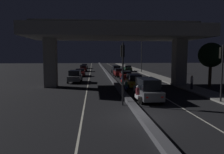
{
  "coord_description": "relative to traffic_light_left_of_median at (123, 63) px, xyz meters",
  "views": [
    {
      "loc": [
        -3.08,
        -13.96,
        4.12
      ],
      "look_at": [
        -0.34,
        17.7,
        0.93
      ],
      "focal_mm": 35.0,
      "sensor_mm": 36.0,
      "label": 1
    }
  ],
  "objects": [
    {
      "name": "ground_plane",
      "position": [
        0.68,
        -3.68,
        -3.49
      ],
      "size": [
        200.0,
        200.0,
        0.0
      ],
      "primitive_type": "plane",
      "color": "black"
    },
    {
      "name": "lane_line_left_inner",
      "position": [
        -3.16,
        31.32,
        -3.49
      ],
      "size": [
        0.12,
        126.0,
        0.0
      ],
      "primitive_type": "cube",
      "color": "beige",
      "rests_on": "ground_plane"
    },
    {
      "name": "lane_line_right_inner",
      "position": [
        4.52,
        31.32,
        -3.49
      ],
      "size": [
        0.12,
        126.0,
        0.0
      ],
      "primitive_type": "cube",
      "color": "beige",
      "rests_on": "ground_plane"
    },
    {
      "name": "median_divider",
      "position": [
        0.68,
        31.32,
        -3.31
      ],
      "size": [
        0.56,
        126.0,
        0.35
      ],
      "primitive_type": "cube",
      "color": "#4C4C51",
      "rests_on": "ground_plane"
    },
    {
      "name": "sidewalk_right",
      "position": [
        9.66,
        24.32,
        -3.41
      ],
      "size": [
        2.56,
        126.0,
        0.16
      ],
      "primitive_type": "cube",
      "color": "gray",
      "rests_on": "ground_plane"
    },
    {
      "name": "elevated_overpass",
      "position": [
        0.68,
        11.05,
        3.2
      ],
      "size": [
        22.57,
        9.65,
        8.65
      ],
      "color": "gray",
      "rests_on": "ground_plane"
    },
    {
      "name": "traffic_light_left_of_median",
      "position": [
        0.0,
        0.0,
        0.0
      ],
      "size": [
        0.3,
        0.49,
        5.12
      ],
      "color": "black",
      "rests_on": "ground_plane"
    },
    {
      "name": "traffic_light_right_of_median",
      "position": [
        8.48,
        0.0,
        -0.08
      ],
      "size": [
        0.3,
        0.49,
        4.99
      ],
      "color": "black",
      "rests_on": "ground_plane"
    },
    {
      "name": "street_lamp",
      "position": [
        8.78,
        33.54,
        1.37
      ],
      "size": [
        2.16,
        0.32,
        8.26
      ],
      "color": "#2D2D30",
      "rests_on": "ground_plane"
    },
    {
      "name": "car_grey_lead",
      "position": [
        2.49,
        1.53,
        -2.43
      ],
      "size": [
        1.95,
        4.51,
        2.04
      ],
      "rotation": [
        0.0,
        0.0,
        1.58
      ],
      "color": "#515459",
      "rests_on": "ground_plane"
    },
    {
      "name": "car_taxi_yellow_second",
      "position": [
        2.79,
        9.7,
        -2.6
      ],
      "size": [
        1.91,
        4.01,
        1.69
      ],
      "rotation": [
        0.0,
        0.0,
        1.56
      ],
      "color": "gold",
      "rests_on": "ground_plane"
    },
    {
      "name": "car_dark_red_third",
      "position": [
        2.97,
        17.69,
        -2.71
      ],
      "size": [
        1.84,
        4.11,
        1.51
      ],
      "rotation": [
        0.0,
        0.0,
        1.57
      ],
      "color": "#591414",
      "rests_on": "ground_plane"
    },
    {
      "name": "car_dark_red_fourth",
      "position": [
        2.53,
        24.21,
        -2.7
      ],
      "size": [
        1.83,
        4.6,
        1.55
      ],
      "rotation": [
        0.0,
        0.0,
        1.57
      ],
      "color": "#591414",
      "rests_on": "ground_plane"
    },
    {
      "name": "car_black_fifth",
      "position": [
        2.8,
        31.88,
        -2.56
      ],
      "size": [
        2.0,
        4.56,
        1.75
      ],
      "rotation": [
        0.0,
        0.0,
        1.6
      ],
      "color": "black",
      "rests_on": "ground_plane"
    },
    {
      "name": "car_dark_green_sixth",
      "position": [
        6.42,
        37.41,
        -2.7
      ],
      "size": [
        1.94,
        3.99,
        1.51
      ],
      "rotation": [
        0.0,
        0.0,
        1.54
      ],
      "color": "black",
      "rests_on": "ground_plane"
    },
    {
      "name": "car_grey_lead_oncoming",
      "position": [
        -5.16,
        15.59,
        -2.54
      ],
      "size": [
        2.09,
        4.44,
        1.84
      ],
      "rotation": [
        0.0,
        0.0,
        -1.61
      ],
      "color": "#515459",
      "rests_on": "ground_plane"
    },
    {
      "name": "car_dark_red_second_oncoming",
      "position": [
        -4.97,
        25.57,
        -2.76
      ],
      "size": [
        2.03,
        4.52,
        1.45
      ],
      "rotation": [
        0.0,
        0.0,
        -1.56
      ],
      "color": "#591414",
      "rests_on": "ground_plane"
    },
    {
      "name": "car_dark_red_third_oncoming",
      "position": [
        -4.89,
        38.11,
        -2.65
      ],
      "size": [
        1.88,
        4.01,
        1.62
      ],
      "rotation": [
        0.0,
        0.0,
        -1.58
      ],
      "color": "#591414",
      "rests_on": "ground_plane"
    },
    {
      "name": "car_grey_fourth_oncoming",
      "position": [
        -5.08,
        50.89,
        -2.75
      ],
      "size": [
        2.02,
        4.49,
        1.41
      ],
      "rotation": [
        0.0,
        0.0,
        -1.55
      ],
      "color": "#515459",
      "rests_on": "ground_plane"
    },
    {
      "name": "motorcycle_white_filtering_near",
      "position": [
        1.48,
        1.05,
        -2.87
      ],
      "size": [
        0.34,
        1.88,
        1.47
      ],
      "rotation": [
        0.0,
        0.0,
        1.64
      ],
      "color": "black",
      "rests_on": "ground_plane"
    },
    {
      "name": "motorcycle_blue_filtering_mid",
      "position": [
        1.27,
        6.17,
        -2.9
      ],
      "size": [
        0.33,
        1.83,
        1.37
      ],
      "rotation": [
        0.0,
        0.0,
        1.59
      ],
      "color": "black",
      "rests_on": "ground_plane"
    },
    {
      "name": "motorcycle_red_filtering_far",
      "position": [
        1.65,
        12.62,
        -2.89
      ],
      "size": [
        0.32,
        1.87,
        1.39
      ],
      "rotation": [
        0.0,
        0.0,
        1.58
      ],
      "color": "black",
      "rests_on": "ground_plane"
    },
    {
      "name": "pedestrian_on_sidewalk",
      "position": [
        9.05,
        6.69,
        -2.51
      ],
      "size": [
        0.31,
        0.31,
        1.62
      ],
      "color": "black",
      "rests_on": "sidewalk_right"
    },
    {
      "name": "roadside_tree_kerbside_near",
      "position": [
        12.79,
        9.48,
        0.62
      ],
      "size": [
        3.19,
        3.19,
        5.74
      ],
      "color": "#38281C",
      "rests_on": "ground_plane"
    }
  ]
}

